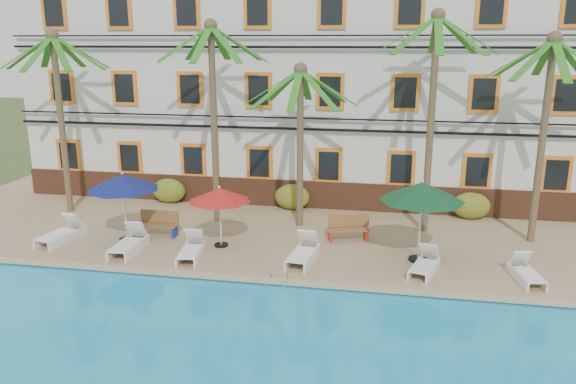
% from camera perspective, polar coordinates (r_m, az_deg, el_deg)
% --- Properties ---
extents(ground, '(100.00, 100.00, 0.00)m').
position_cam_1_polar(ground, '(18.13, -3.27, -8.50)').
color(ground, '#384C23').
rests_on(ground, ground).
extents(pool_deck, '(30.00, 12.00, 0.25)m').
position_cam_1_polar(pool_deck, '(22.65, -0.28, -3.22)').
color(pool_deck, tan).
rests_on(pool_deck, ground).
extents(pool_coping, '(30.00, 0.35, 0.06)m').
position_cam_1_polar(pool_coping, '(17.22, -4.00, -8.83)').
color(pool_coping, tan).
rests_on(pool_coping, pool_deck).
extents(hotel_building, '(25.40, 6.44, 10.22)m').
position_cam_1_polar(hotel_building, '(26.47, 1.77, 11.06)').
color(hotel_building, silver).
rests_on(hotel_building, pool_deck).
extents(palm_a, '(4.27, 4.27, 7.46)m').
position_cam_1_polar(palm_a, '(24.71, -22.27, 8.95)').
color(palm_a, brown).
rests_on(palm_a, pool_deck).
extents(palm_b, '(4.27, 4.27, 7.81)m').
position_cam_1_polar(palm_b, '(21.88, -7.63, 9.80)').
color(palm_b, brown).
rests_on(palm_b, pool_deck).
extents(palm_c, '(4.27, 4.27, 6.24)m').
position_cam_1_polar(palm_c, '(21.14, 1.25, 7.22)').
color(palm_c, brown).
rests_on(palm_c, pool_deck).
extents(palm_d, '(4.27, 4.27, 8.11)m').
position_cam_1_polar(palm_d, '(21.01, 14.50, 9.71)').
color(palm_d, brown).
rests_on(palm_d, pool_deck).
extents(palm_e, '(4.27, 4.27, 7.33)m').
position_cam_1_polar(palm_e, '(21.18, 24.74, 7.62)').
color(palm_e, brown).
rests_on(palm_e, pool_deck).
extents(shrub_left, '(1.50, 0.90, 1.10)m').
position_cam_1_polar(shrub_left, '(25.49, -11.99, 0.13)').
color(shrub_left, '#225819').
rests_on(shrub_left, pool_deck).
extents(shrub_mid, '(1.50, 0.90, 1.10)m').
position_cam_1_polar(shrub_mid, '(23.95, 0.43, -0.50)').
color(shrub_mid, '#225819').
rests_on(shrub_mid, pool_deck).
extents(shrub_right, '(1.50, 0.90, 1.10)m').
position_cam_1_polar(shrub_right, '(23.84, 18.10, -1.34)').
color(shrub_right, '#225819').
rests_on(shrub_right, pool_deck).
extents(umbrella_blue, '(2.56, 2.56, 2.56)m').
position_cam_1_polar(umbrella_blue, '(20.61, -16.43, 0.96)').
color(umbrella_blue, black).
rests_on(umbrella_blue, pool_deck).
extents(umbrella_red, '(2.19, 2.19, 2.20)m').
position_cam_1_polar(umbrella_red, '(19.46, -6.96, -0.30)').
color(umbrella_red, black).
rests_on(umbrella_red, pool_deck).
extents(umbrella_green, '(2.75, 2.75, 2.74)m').
position_cam_1_polar(umbrella_green, '(18.38, 13.47, -0.00)').
color(umbrella_green, black).
rests_on(umbrella_green, pool_deck).
extents(lounger_a, '(1.02, 2.05, 0.93)m').
position_cam_1_polar(lounger_a, '(21.82, -22.02, -3.92)').
color(lounger_a, white).
rests_on(lounger_a, pool_deck).
extents(lounger_b, '(0.76, 2.00, 0.94)m').
position_cam_1_polar(lounger_b, '(20.04, -15.85, -5.01)').
color(lounger_b, white).
rests_on(lounger_b, pool_deck).
extents(lounger_c, '(0.89, 1.90, 0.86)m').
position_cam_1_polar(lounger_c, '(19.06, -9.79, -5.77)').
color(lounger_c, white).
rests_on(lounger_c, pool_deck).
extents(lounger_d, '(0.92, 2.03, 0.93)m').
position_cam_1_polar(lounger_d, '(18.48, 1.54, -6.16)').
color(lounger_d, white).
rests_on(lounger_d, pool_deck).
extents(lounger_e, '(1.09, 1.82, 0.81)m').
position_cam_1_polar(lounger_e, '(18.15, 13.71, -7.14)').
color(lounger_e, white).
rests_on(lounger_e, pool_deck).
extents(lounger_f, '(0.88, 1.77, 0.80)m').
position_cam_1_polar(lounger_f, '(18.52, 23.03, -7.53)').
color(lounger_f, white).
rests_on(lounger_f, pool_deck).
extents(bench_left, '(1.52, 0.53, 0.93)m').
position_cam_1_polar(bench_left, '(21.33, -13.01, -3.11)').
color(bench_left, olive).
rests_on(bench_left, pool_deck).
extents(bench_right, '(1.57, 0.89, 0.93)m').
position_cam_1_polar(bench_right, '(20.40, 6.09, -3.65)').
color(bench_right, olive).
rests_on(bench_right, pool_deck).
extents(pool_ladder, '(0.54, 0.74, 0.74)m').
position_cam_1_polar(pool_ladder, '(16.95, -1.10, -9.30)').
color(pool_ladder, silver).
rests_on(pool_ladder, ground).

